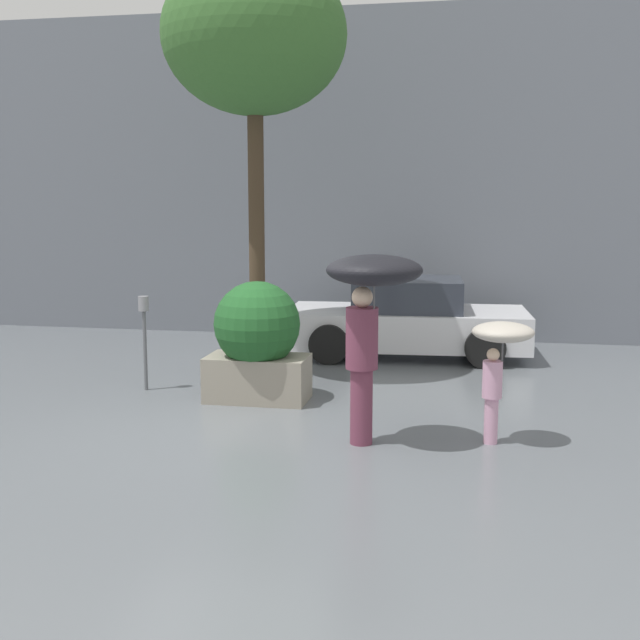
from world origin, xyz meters
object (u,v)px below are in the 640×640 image
person_adult (371,297)px  parking_meter (144,323)px  parked_car_near (407,320)px  person_child (500,348)px  planter_box (257,340)px  street_tree (254,38)px

person_adult → parking_meter: (-3.32, 1.89, -0.67)m
person_adult → parked_car_near: 5.09m
person_child → planter_box: bearing=164.8°
person_adult → person_child: bearing=43.1°
planter_box → parking_meter: 1.67m
parked_car_near → parking_meter: parking_meter is taller
planter_box → parked_car_near: size_ratio=0.39×
parked_car_near → street_tree: size_ratio=0.68×
planter_box → street_tree: (-0.35, 1.35, 4.00)m
planter_box → parked_car_near: bearing=63.6°
person_adult → street_tree: street_tree is taller
person_child → street_tree: street_tree is taller
parked_car_near → parking_meter: 4.55m
person_child → parking_meter: bearing=169.8°
person_child → street_tree: 5.71m
parking_meter → planter_box: bearing=-8.8°
street_tree → person_adult: bearing=-55.8°
parked_car_near → street_tree: (-2.02, -2.00, 4.21)m
street_tree → parking_meter: 4.23m
planter_box → street_tree: 4.23m
person_child → person_adult: bearing=-158.5°
parked_car_near → street_tree: bearing=131.1°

